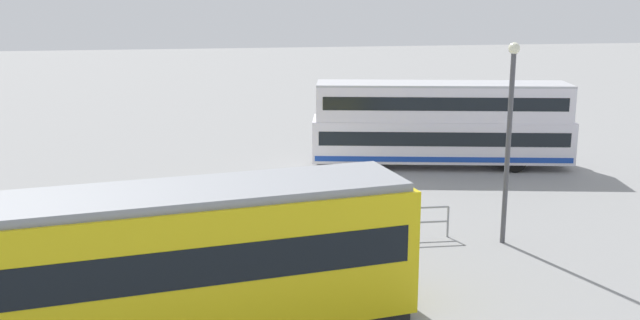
# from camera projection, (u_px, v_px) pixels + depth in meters

# --- Properties ---
(ground_plane) EXTENTS (160.00, 160.00, 0.00)m
(ground_plane) POSITION_uv_depth(u_px,v_px,m) (331.00, 189.00, 29.42)
(ground_plane) COLOR gray
(double_decker_bus) EXTENTS (12.10, 4.94, 3.92)m
(double_decker_bus) POSITION_uv_depth(u_px,v_px,m) (441.00, 124.00, 32.87)
(double_decker_bus) COLOR silver
(double_decker_bus) RESTS_ON ground
(tram_yellow) EXTENTS (16.02, 4.90, 3.52)m
(tram_yellow) POSITION_uv_depth(u_px,v_px,m) (73.00, 272.00, 15.83)
(tram_yellow) COLOR yellow
(tram_yellow) RESTS_ON ground
(pedestrian_near_railing) EXTENTS (0.45, 0.45, 1.64)m
(pedestrian_near_railing) POSITION_uv_depth(u_px,v_px,m) (218.00, 204.00, 24.00)
(pedestrian_near_railing) COLOR #33384C
(pedestrian_near_railing) RESTS_ON ground
(pedestrian_crossing) EXTENTS (0.39, 0.39, 1.77)m
(pedestrian_crossing) POSITION_uv_depth(u_px,v_px,m) (383.00, 215.00, 22.57)
(pedestrian_crossing) COLOR #4C3F2D
(pedestrian_crossing) RESTS_ON ground
(pedestrian_railing) EXTENTS (7.14, 0.42, 1.08)m
(pedestrian_railing) POSITION_uv_depth(u_px,v_px,m) (342.00, 220.00, 23.00)
(pedestrian_railing) COLOR gray
(pedestrian_railing) RESTS_ON ground
(info_sign) EXTENTS (1.21, 0.20, 2.27)m
(info_sign) POSITION_uv_depth(u_px,v_px,m) (200.00, 204.00, 21.83)
(info_sign) COLOR slate
(info_sign) RESTS_ON ground
(street_lamp) EXTENTS (0.36, 0.36, 6.44)m
(street_lamp) POSITION_uv_depth(u_px,v_px,m) (509.00, 128.00, 22.22)
(street_lamp) COLOR #4C4C51
(street_lamp) RESTS_ON ground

